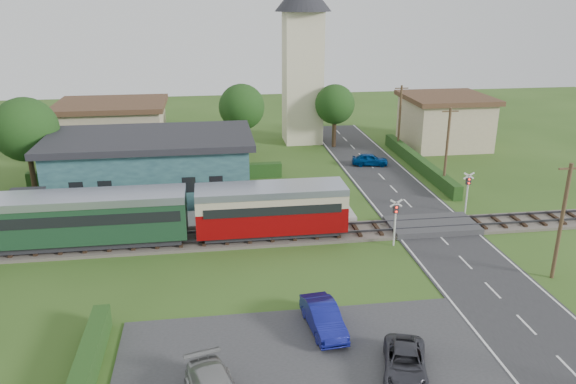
{
  "coord_description": "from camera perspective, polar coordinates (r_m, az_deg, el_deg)",
  "views": [
    {
      "loc": [
        -5.29,
        -32.88,
        15.72
      ],
      "look_at": [
        -0.02,
        4.0,
        2.54
      ],
      "focal_mm": 35.0,
      "sensor_mm": 36.0,
      "label": 1
    }
  ],
  "objects": [
    {
      "name": "ground",
      "position": [
        36.82,
        0.92,
        -5.79
      ],
      "size": [
        120.0,
        120.0,
        0.0
      ],
      "primitive_type": "plane",
      "color": "#2D4C19"
    },
    {
      "name": "railway_track",
      "position": [
        38.57,
        0.46,
        -4.39
      ],
      "size": [
        76.0,
        3.2,
        0.49
      ],
      "color": "#4C443D",
      "rests_on": "ground"
    },
    {
      "name": "road",
      "position": [
        39.51,
        15.45,
        -4.68
      ],
      "size": [
        6.0,
        70.0,
        0.05
      ],
      "primitive_type": "cube",
      "color": "#28282B",
      "rests_on": "ground"
    },
    {
      "name": "car_park",
      "position": [
        26.38,
        1.82,
        -16.99
      ],
      "size": [
        17.0,
        9.0,
        0.08
      ],
      "primitive_type": "cube",
      "color": "#333335",
      "rests_on": "ground"
    },
    {
      "name": "crossing_deck",
      "position": [
        41.11,
        14.4,
        -3.31
      ],
      "size": [
        6.2,
        3.4,
        0.45
      ],
      "primitive_type": "cube",
      "color": "#333335",
      "rests_on": "ground"
    },
    {
      "name": "platform",
      "position": [
        41.38,
        -14.07,
        -3.13
      ],
      "size": [
        30.0,
        3.0,
        0.45
      ],
      "primitive_type": "cube",
      "color": "gray",
      "rests_on": "ground"
    },
    {
      "name": "equipment_hut",
      "position": [
        42.5,
        -25.01,
        -1.62
      ],
      "size": [
        2.3,
        2.3,
        2.55
      ],
      "color": "beige",
      "rests_on": "platform"
    },
    {
      "name": "station_building",
      "position": [
        46.01,
        -13.67,
        2.47
      ],
      "size": [
        16.0,
        9.0,
        5.3
      ],
      "color": "#25444F",
      "rests_on": "ground"
    },
    {
      "name": "train",
      "position": [
        39.59,
        -26.66,
        -2.7
      ],
      "size": [
        43.2,
        2.9,
        3.4
      ],
      "color": "#232328",
      "rests_on": "ground"
    },
    {
      "name": "church_tower",
      "position": [
        61.99,
        1.51,
        14.39
      ],
      "size": [
        6.0,
        6.0,
        17.6
      ],
      "color": "beige",
      "rests_on": "ground"
    },
    {
      "name": "house_west",
      "position": [
        60.09,
        -17.33,
        6.17
      ],
      "size": [
        10.8,
        8.8,
        5.5
      ],
      "color": "tan",
      "rests_on": "ground"
    },
    {
      "name": "house_east",
      "position": [
        63.58,
        15.62,
        7.03
      ],
      "size": [
        8.8,
        8.8,
        5.5
      ],
      "color": "tan",
      "rests_on": "ground"
    },
    {
      "name": "hedge_carpark",
      "position": [
        26.4,
        -19.9,
        -16.8
      ],
      "size": [
        0.8,
        9.0,
        1.2
      ],
      "primitive_type": "cube",
      "color": "#193814",
      "rests_on": "ground"
    },
    {
      "name": "hedge_roadside",
      "position": [
        54.75,
        13.09,
        2.93
      ],
      "size": [
        0.8,
        18.0,
        1.2
      ],
      "primitive_type": "cube",
      "color": "#193814",
      "rests_on": "ground"
    },
    {
      "name": "hedge_station",
      "position": [
        50.89,
        -13.07,
        1.73
      ],
      "size": [
        22.0,
        0.8,
        1.3
      ],
      "primitive_type": "cube",
      "color": "#193814",
      "rests_on": "ground"
    },
    {
      "name": "tree_a",
      "position": [
        50.21,
        -25.1,
        5.75
      ],
      "size": [
        5.2,
        5.2,
        8.0
      ],
      "color": "#332316",
      "rests_on": "ground"
    },
    {
      "name": "tree_b",
      "position": [
        56.99,
        -4.73,
        8.59
      ],
      "size": [
        4.6,
        4.6,
        7.34
      ],
      "color": "#332316",
      "rests_on": "ground"
    },
    {
      "name": "tree_c",
      "position": [
        60.41,
        4.78,
        8.85
      ],
      "size": [
        4.2,
        4.2,
        6.78
      ],
      "color": "#332316",
      "rests_on": "ground"
    },
    {
      "name": "utility_pole_b",
      "position": [
        35.34,
        26.04,
        -2.61
      ],
      "size": [
        1.4,
        0.22,
        7.0
      ],
      "color": "#473321",
      "rests_on": "ground"
    },
    {
      "name": "utility_pole_c",
      "position": [
        48.63,
        15.84,
        4.33
      ],
      "size": [
        1.4,
        0.22,
        7.0
      ],
      "color": "#473321",
      "rests_on": "ground"
    },
    {
      "name": "utility_pole_d",
      "position": [
        59.48,
        11.28,
        7.37
      ],
      "size": [
        1.4,
        0.22,
        7.0
      ],
      "color": "#473321",
      "rests_on": "ground"
    },
    {
      "name": "crossing_signal_near",
      "position": [
        37.09,
        10.86,
        -2.37
      ],
      "size": [
        0.84,
        0.28,
        3.28
      ],
      "color": "silver",
      "rests_on": "ground"
    },
    {
      "name": "crossing_signal_far",
      "position": [
        43.94,
        17.8,
        0.51
      ],
      "size": [
        0.84,
        0.28,
        3.28
      ],
      "color": "silver",
      "rests_on": "ground"
    },
    {
      "name": "streetlamp_west",
      "position": [
        56.88,
        -25.07,
        4.75
      ],
      "size": [
        0.3,
        0.3,
        5.15
      ],
      "color": "#3F3F47",
      "rests_on": "ground"
    },
    {
      "name": "streetlamp_east",
      "position": [
        64.8,
        11.33,
        7.82
      ],
      "size": [
        0.3,
        0.3,
        5.15
      ],
      "color": "#3F3F47",
      "rests_on": "ground"
    },
    {
      "name": "car_on_road",
      "position": [
        54.8,
        8.33,
        3.29
      ],
      "size": [
        3.65,
        2.0,
        1.18
      ],
      "primitive_type": "imported",
      "rotation": [
        0.0,
        0.0,
        1.39
      ],
      "color": "navy",
      "rests_on": "road"
    },
    {
      "name": "car_park_blue",
      "position": [
        28.23,
        3.62,
        -12.61
      ],
      "size": [
        1.81,
        4.15,
        1.33
      ],
      "primitive_type": "imported",
      "rotation": [
        0.0,
        0.0,
        0.1
      ],
      "color": "navy",
      "rests_on": "car_park"
    },
    {
      "name": "car_park_dark",
      "position": [
        25.89,
        11.81,
        -16.65
      ],
      "size": [
        2.92,
        4.32,
        1.1
      ],
      "primitive_type": "imported",
      "rotation": [
        0.0,
        0.0,
        -0.3
      ],
      "color": "#33333B",
      "rests_on": "car_park"
    },
    {
      "name": "pedestrian_near",
      "position": [
        40.8,
        -5.01,
        -1.15
      ],
      "size": [
        0.78,
        0.61,
        1.89
      ],
      "primitive_type": "imported",
      "rotation": [
        0.0,
        0.0,
        3.4
      ],
      "color": "gray",
      "rests_on": "platform"
    },
    {
      "name": "pedestrian_far",
      "position": [
        42.69,
        -23.54,
        -1.93
      ],
      "size": [
        0.71,
        0.88,
        1.74
      ],
      "primitive_type": "imported",
      "rotation": [
        0.0,
        0.0,
        1.63
      ],
      "color": "gray",
      "rests_on": "platform"
    }
  ]
}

